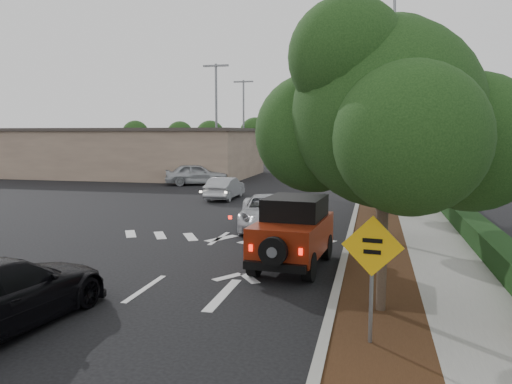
% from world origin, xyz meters
% --- Properties ---
extents(ground, '(120.00, 120.00, 0.00)m').
position_xyz_m(ground, '(0.00, 0.00, 0.00)').
color(ground, black).
rests_on(ground, ground).
extents(curb, '(0.20, 70.00, 0.15)m').
position_xyz_m(curb, '(4.60, 12.00, 0.07)').
color(curb, '#9E9B93').
rests_on(curb, ground).
extents(planting_strip, '(1.80, 70.00, 0.12)m').
position_xyz_m(planting_strip, '(5.60, 12.00, 0.06)').
color(planting_strip, black).
rests_on(planting_strip, ground).
extents(sidewalk, '(2.00, 70.00, 0.12)m').
position_xyz_m(sidewalk, '(7.50, 12.00, 0.06)').
color(sidewalk, gray).
rests_on(sidewalk, ground).
extents(hedge, '(0.80, 70.00, 0.80)m').
position_xyz_m(hedge, '(8.90, 12.00, 0.40)').
color(hedge, black).
rests_on(hedge, ground).
extents(commercial_building, '(22.00, 12.00, 4.00)m').
position_xyz_m(commercial_building, '(-16.00, 30.00, 2.00)').
color(commercial_building, '#8A715F').
rests_on(commercial_building, ground).
extents(transmission_tower, '(7.00, 4.00, 28.00)m').
position_xyz_m(transmission_tower, '(6.00, 48.00, 0.00)').
color(transmission_tower, slate).
rests_on(transmission_tower, ground).
extents(street_tree_near, '(3.80, 3.80, 5.92)m').
position_xyz_m(street_tree_near, '(5.60, -0.50, 0.00)').
color(street_tree_near, black).
rests_on(street_tree_near, ground).
extents(street_tree_mid, '(3.20, 3.20, 5.32)m').
position_xyz_m(street_tree_mid, '(5.60, 6.50, 0.00)').
color(street_tree_mid, black).
rests_on(street_tree_mid, ground).
extents(street_tree_far, '(3.40, 3.40, 5.62)m').
position_xyz_m(street_tree_far, '(5.60, 13.00, 0.00)').
color(street_tree_far, black).
rests_on(street_tree_far, ground).
extents(light_pole_a, '(2.00, 0.22, 9.00)m').
position_xyz_m(light_pole_a, '(-6.50, 26.00, 0.00)').
color(light_pole_a, slate).
rests_on(light_pole_a, ground).
extents(light_pole_b, '(2.00, 0.22, 9.00)m').
position_xyz_m(light_pole_b, '(-7.50, 38.00, 0.00)').
color(light_pole_b, slate).
rests_on(light_pole_b, ground).
extents(red_jeep, '(2.01, 3.97, 1.98)m').
position_xyz_m(red_jeep, '(3.22, 2.98, 1.01)').
color(red_jeep, black).
rests_on(red_jeep, ground).
extents(silver_suv_ahead, '(3.10, 5.12, 1.33)m').
position_xyz_m(silver_suv_ahead, '(1.32, 8.26, 0.66)').
color(silver_suv_ahead, '#B7B9BF').
rests_on(silver_suv_ahead, ground).
extents(silver_sedan_oncoming, '(1.39, 3.86, 1.27)m').
position_xyz_m(silver_sedan_oncoming, '(-2.95, 16.48, 0.63)').
color(silver_sedan_oncoming, '#A4A5AB').
rests_on(silver_sedan_oncoming, ground).
extents(parked_suv, '(4.96, 3.47, 1.57)m').
position_xyz_m(parked_suv, '(-7.23, 23.45, 0.78)').
color(parked_suv, '#B5B8BD').
rests_on(parked_suv, ground).
extents(speed_hump_sign, '(1.06, 0.15, 2.27)m').
position_xyz_m(speed_hump_sign, '(5.40, -2.25, 1.58)').
color(speed_hump_sign, slate).
rests_on(speed_hump_sign, ground).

